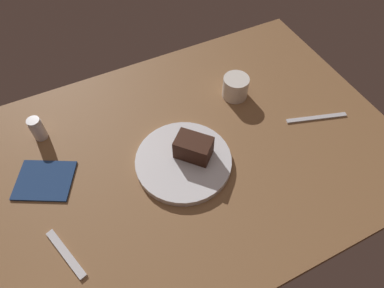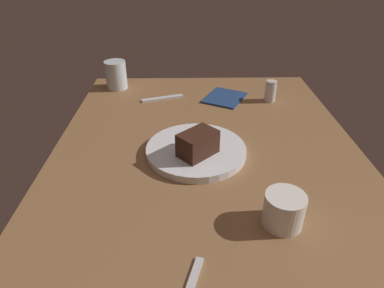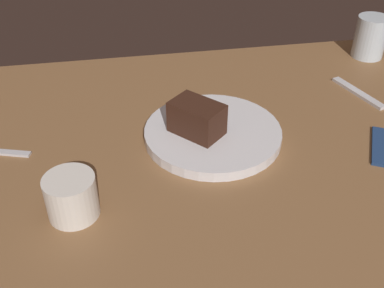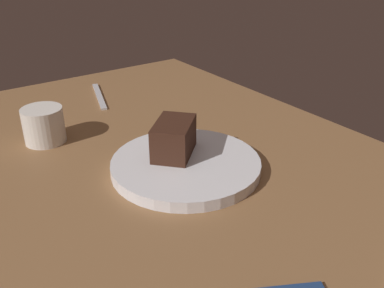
{
  "view_description": "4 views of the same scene",
  "coord_description": "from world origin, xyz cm",
  "px_view_note": "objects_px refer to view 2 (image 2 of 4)",
  "views": [
    {
      "loc": [
        -24.26,
        -51.17,
        83.84
      ],
      "look_at": [
        0.46,
        -0.86,
        7.22
      ],
      "focal_mm": 32.27,
      "sensor_mm": 36.0,
      "label": 1
    },
    {
      "loc": [
        71.74,
        -5.56,
        52.37
      ],
      "look_at": [
        -4.77,
        -4.08,
        5.08
      ],
      "focal_mm": 31.33,
      "sensor_mm": 36.0,
      "label": 2
    },
    {
      "loc": [
        13.65,
        69.79,
        56.3
      ],
      "look_at": [
        1.8,
        2.31,
        5.99
      ],
      "focal_mm": 43.83,
      "sensor_mm": 36.0,
      "label": 3
    },
    {
      "loc": [
        -57.91,
        34.51,
        41.5
      ],
      "look_at": [
        -3.59,
        -4.15,
        8.03
      ],
      "focal_mm": 39.95,
      "sensor_mm": 36.0,
      "label": 4
    }
  ],
  "objects_px": {
    "salt_shaker": "(270,91)",
    "dessert_spoon": "(163,98)",
    "folded_napkin": "(225,98)",
    "dessert_plate": "(196,150)",
    "chocolate_cake_slice": "(198,143)",
    "coffee_cup": "(284,210)",
    "water_glass": "(116,75)"
  },
  "relations": [
    {
      "from": "dessert_plate",
      "to": "chocolate_cake_slice",
      "type": "distance_m",
      "value": 0.05
    },
    {
      "from": "dessert_plate",
      "to": "folded_napkin",
      "type": "distance_m",
      "value": 0.38
    },
    {
      "from": "salt_shaker",
      "to": "chocolate_cake_slice",
      "type": "bearing_deg",
      "value": -36.05
    },
    {
      "from": "chocolate_cake_slice",
      "to": "coffee_cup",
      "type": "relative_size",
      "value": 1.2
    },
    {
      "from": "dessert_spoon",
      "to": "folded_napkin",
      "type": "bearing_deg",
      "value": 162.76
    },
    {
      "from": "dessert_spoon",
      "to": "folded_napkin",
      "type": "height_order",
      "value": "dessert_spoon"
    },
    {
      "from": "chocolate_cake_slice",
      "to": "dessert_spoon",
      "type": "distance_m",
      "value": 0.41
    },
    {
      "from": "chocolate_cake_slice",
      "to": "salt_shaker",
      "type": "relative_size",
      "value": 1.31
    },
    {
      "from": "dessert_plate",
      "to": "dessert_spoon",
      "type": "distance_m",
      "value": 0.37
    },
    {
      "from": "salt_shaker",
      "to": "folded_napkin",
      "type": "distance_m",
      "value": 0.16
    },
    {
      "from": "salt_shaker",
      "to": "dessert_spoon",
      "type": "bearing_deg",
      "value": -93.26
    },
    {
      "from": "salt_shaker",
      "to": "dessert_plate",
      "type": "bearing_deg",
      "value": -38.84
    },
    {
      "from": "coffee_cup",
      "to": "folded_napkin",
      "type": "xyz_separation_m",
      "value": [
        -0.62,
        -0.05,
        -0.03
      ]
    },
    {
      "from": "coffee_cup",
      "to": "dessert_plate",
      "type": "bearing_deg",
      "value": -147.61
    },
    {
      "from": "water_glass",
      "to": "dessert_spoon",
      "type": "bearing_deg",
      "value": 58.54
    },
    {
      "from": "chocolate_cake_slice",
      "to": "water_glass",
      "type": "xyz_separation_m",
      "value": [
        -0.5,
        -0.29,
        0.0
      ]
    },
    {
      "from": "dessert_plate",
      "to": "salt_shaker",
      "type": "height_order",
      "value": "salt_shaker"
    },
    {
      "from": "water_glass",
      "to": "folded_napkin",
      "type": "height_order",
      "value": "water_glass"
    },
    {
      "from": "salt_shaker",
      "to": "dessert_spoon",
      "type": "xyz_separation_m",
      "value": [
        -0.02,
        -0.38,
        -0.03
      ]
    },
    {
      "from": "chocolate_cake_slice",
      "to": "folded_napkin",
      "type": "height_order",
      "value": "chocolate_cake_slice"
    },
    {
      "from": "chocolate_cake_slice",
      "to": "folded_napkin",
      "type": "relative_size",
      "value": 0.65
    },
    {
      "from": "dessert_plate",
      "to": "dessert_spoon",
      "type": "xyz_separation_m",
      "value": [
        -0.36,
        -0.11,
        -0.01
      ]
    },
    {
      "from": "chocolate_cake_slice",
      "to": "salt_shaker",
      "type": "bearing_deg",
      "value": 143.95
    },
    {
      "from": "dessert_plate",
      "to": "dessert_spoon",
      "type": "relative_size",
      "value": 1.78
    },
    {
      "from": "chocolate_cake_slice",
      "to": "coffee_cup",
      "type": "xyz_separation_m",
      "value": [
        0.23,
        0.16,
        -0.02
      ]
    },
    {
      "from": "water_glass",
      "to": "folded_napkin",
      "type": "xyz_separation_m",
      "value": [
        0.11,
        0.4,
        -0.05
      ]
    },
    {
      "from": "salt_shaker",
      "to": "coffee_cup",
      "type": "height_order",
      "value": "salt_shaker"
    },
    {
      "from": "coffee_cup",
      "to": "folded_napkin",
      "type": "distance_m",
      "value": 0.62
    },
    {
      "from": "water_glass",
      "to": "dessert_spoon",
      "type": "height_order",
      "value": "water_glass"
    },
    {
      "from": "coffee_cup",
      "to": "folded_napkin",
      "type": "bearing_deg",
      "value": -175.26
    },
    {
      "from": "chocolate_cake_slice",
      "to": "dessert_spoon",
      "type": "relative_size",
      "value": 0.65
    },
    {
      "from": "dessert_spoon",
      "to": "folded_napkin",
      "type": "distance_m",
      "value": 0.22
    }
  ]
}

